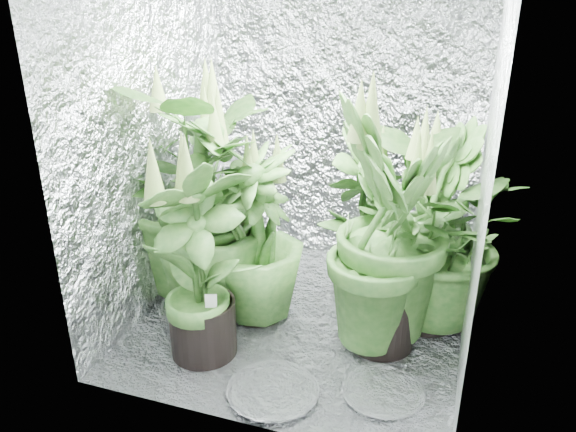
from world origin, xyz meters
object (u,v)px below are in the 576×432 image
(plant_c, at_px, (435,216))
(plant_h, at_px, (257,238))
(plant_a, at_px, (197,187))
(plant_g, at_px, (388,230))
(plant_d, at_px, (210,214))
(plant_f, at_px, (199,262))
(plant_e, at_px, (434,238))
(circulation_fan, at_px, (425,277))
(plant_b, at_px, (362,215))

(plant_c, xyz_separation_m, plant_h, (-0.83, -0.47, -0.04))
(plant_a, relative_size, plant_g, 1.03)
(plant_d, xyz_separation_m, plant_f, (0.13, -0.40, -0.06))
(plant_a, height_order, plant_g, plant_g)
(plant_g, bearing_deg, plant_e, 53.33)
(plant_c, relative_size, plant_e, 1.04)
(plant_e, distance_m, plant_g, 0.35)
(plant_e, distance_m, plant_h, 0.88)
(plant_a, xyz_separation_m, plant_e, (1.26, 0.05, -0.14))
(plant_f, height_order, plant_g, plant_g)
(plant_h, xyz_separation_m, circulation_fan, (0.82, 0.38, -0.28))
(plant_d, bearing_deg, circulation_fan, 19.24)
(plant_d, relative_size, plant_h, 1.18)
(plant_e, xyz_separation_m, plant_h, (-0.85, -0.20, -0.03))
(plant_b, height_order, circulation_fan, plant_b)
(plant_c, distance_m, plant_h, 0.96)
(plant_g, bearing_deg, plant_b, 113.05)
(plant_e, bearing_deg, plant_h, -166.52)
(plant_e, xyz_separation_m, plant_f, (-0.98, -0.59, -0.00))
(circulation_fan, bearing_deg, plant_h, -155.66)
(plant_c, relative_size, plant_f, 1.00)
(plant_b, bearing_deg, plant_g, -66.95)
(plant_c, height_order, plant_h, plant_c)
(plant_f, height_order, circulation_fan, plant_f)
(plant_f, distance_m, plant_h, 0.41)
(plant_c, xyz_separation_m, plant_f, (-0.96, -0.86, -0.01))
(plant_g, distance_m, circulation_fan, 0.65)
(plant_b, xyz_separation_m, circulation_fan, (0.38, -0.07, -0.29))
(plant_b, height_order, plant_f, plant_f)
(plant_e, relative_size, plant_g, 0.78)
(plant_a, relative_size, plant_d, 1.16)
(plant_b, relative_size, plant_g, 0.75)
(plant_d, distance_m, plant_h, 0.27)
(plant_c, xyz_separation_m, plant_d, (-1.09, -0.46, 0.05))
(plant_h, relative_size, circulation_fan, 2.54)
(plant_a, height_order, plant_d, plant_a)
(plant_f, bearing_deg, plant_b, 55.66)
(plant_g, xyz_separation_m, plant_h, (-0.66, 0.05, -0.16))
(plant_h, bearing_deg, plant_f, -107.85)
(plant_a, relative_size, circulation_fan, 3.48)
(plant_b, xyz_separation_m, plant_c, (0.38, 0.02, 0.04))
(plant_c, height_order, circulation_fan, plant_c)
(plant_a, distance_m, plant_c, 1.28)
(plant_a, distance_m, plant_g, 1.08)
(plant_e, bearing_deg, plant_b, 149.06)
(circulation_fan, bearing_deg, plant_f, -141.49)
(plant_b, relative_size, plant_f, 0.91)
(plant_f, xyz_separation_m, circulation_fan, (0.95, 0.77, -0.32))
(plant_f, bearing_deg, plant_g, 23.02)
(plant_c, relative_size, plant_g, 0.82)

